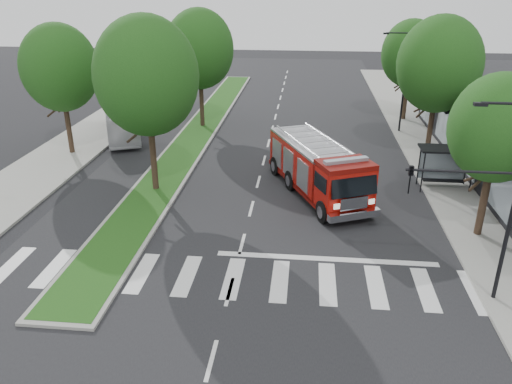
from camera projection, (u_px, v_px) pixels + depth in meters
The scene contains 15 objects.
ground at pixel (242, 244), 24.01m from camera, with size 140.00×140.00×0.00m, color black.
sidewalk_right at pixel (455, 177), 31.94m from camera, with size 5.00×80.00×0.15m, color gray.
sidewalk_left at pixel (53, 162), 34.49m from camera, with size 5.00×80.00×0.15m, color gray.
median at pixel (198, 133), 40.99m from camera, with size 3.00×50.00×0.15m.
bus_shelter at pixel (446, 156), 29.59m from camera, with size 3.20×1.60×2.61m.
tree_right_near at pixel (498, 129), 22.58m from camera, with size 4.40×4.40×8.05m.
tree_right_mid at pixel (439, 64), 33.15m from camera, with size 5.60×5.60×9.72m.
tree_right_far at pixel (411, 54), 42.55m from camera, with size 5.00×5.00×8.73m.
tree_median_near at pixel (146, 76), 27.37m from camera, with size 5.80×5.80×10.16m.
tree_median_far at pixel (199, 49), 40.29m from camera, with size 5.60×5.60×9.72m.
tree_left_mid at pixel (60, 68), 33.86m from camera, with size 5.20×5.20×9.16m.
streetlight_right_near at pixel (491, 192), 18.06m from camera, with size 4.08×0.22×8.00m.
streetlight_right_far at pixel (403, 78), 39.54m from camera, with size 2.11×0.20×8.00m.
fire_engine at pixel (318, 168), 29.07m from camera, with size 6.36×9.77×3.28m.
city_bus at pixel (121, 118), 40.17m from camera, with size 2.30×9.84×2.74m, color #BCBCC1.
Camera 1 is at (2.83, -20.89, 11.79)m, focal length 35.00 mm.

